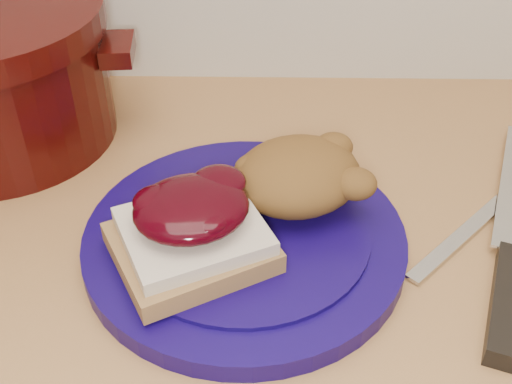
{
  "coord_description": "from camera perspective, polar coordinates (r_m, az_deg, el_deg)",
  "views": [
    {
      "loc": [
        0.02,
        1.05,
        1.31
      ],
      "look_at": [
        0.01,
        1.5,
        0.95
      ],
      "focal_mm": 45.0,
      "sensor_mm": 36.0,
      "label": 1
    }
  ],
  "objects": [
    {
      "name": "plate",
      "position": [
        0.59,
        -1.02,
        -4.29
      ],
      "size": [
        0.38,
        0.38,
        0.02
      ],
      "primitive_type": "cylinder",
      "rotation": [
        0.0,
        0.0,
        0.39
      ],
      "color": "#100547",
      "rests_on": "wood_countertop"
    },
    {
      "name": "sandwich",
      "position": [
        0.54,
        -5.75,
        -3.29
      ],
      "size": [
        0.16,
        0.15,
        0.06
      ],
      "rotation": [
        0.0,
        0.0,
        0.39
      ],
      "color": "olive",
      "rests_on": "plate"
    },
    {
      "name": "stuffing_mound",
      "position": [
        0.59,
        3.7,
        1.46
      ],
      "size": [
        0.15,
        0.14,
        0.06
      ],
      "primitive_type": "ellipsoid",
      "rotation": [
        0.0,
        0.0,
        0.39
      ],
      "color": "brown",
      "rests_on": "plate"
    },
    {
      "name": "chef_knife",
      "position": [
        0.6,
        21.67,
        -6.06
      ],
      "size": [
        0.14,
        0.33,
        0.02
      ],
      "rotation": [
        0.0,
        0.0,
        1.22
      ],
      "color": "black",
      "rests_on": "wood_countertop"
    },
    {
      "name": "butter_knife",
      "position": [
        0.64,
        18.33,
        -3.22
      ],
      "size": [
        0.14,
        0.14,
        0.0
      ],
      "primitive_type": "cube",
      "rotation": [
        0.0,
        0.0,
        0.8
      ],
      "color": "silver",
      "rests_on": "wood_countertop"
    }
  ]
}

